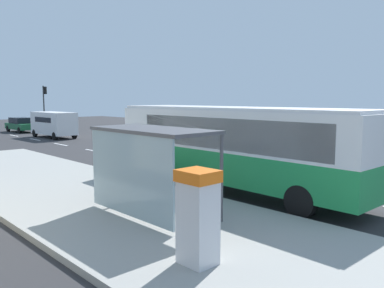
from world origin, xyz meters
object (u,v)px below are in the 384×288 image
(white_van, at_px, (54,123))
(recycling_bin_blue, at_px, (126,170))
(recycling_bin_red, at_px, (158,177))
(sedan_near, at_px, (21,125))
(bus_shelter, at_px, (144,149))
(ticket_machine, at_px, (198,216))
(bus, at_px, (232,143))
(recycling_bin_orange, at_px, (146,175))
(traffic_light_near_side, at_px, (45,101))
(recycling_bin_green, at_px, (136,172))

(white_van, relative_size, recycling_bin_blue, 5.53)
(white_van, bearing_deg, recycling_bin_red, -105.50)
(sedan_near, relative_size, bus_shelter, 1.12)
(white_van, xyz_separation_m, recycling_bin_red, (-6.40, -23.08, -0.69))
(ticket_machine, distance_m, recycling_bin_blue, 8.50)
(bus_shelter, bearing_deg, bus, 9.52)
(sedan_near, bearing_deg, recycling_bin_orange, -102.00)
(white_van, xyz_separation_m, recycling_bin_orange, (-6.40, -22.38, -0.69))
(traffic_light_near_side, bearing_deg, ticket_machine, -108.94)
(recycling_bin_orange, relative_size, recycling_bin_blue, 1.00)
(recycling_bin_green, bearing_deg, recycling_bin_blue, 90.00)
(ticket_machine, xyz_separation_m, bus_shelter, (1.23, 3.45, 0.93))
(white_van, xyz_separation_m, ticket_machine, (-9.85, -28.73, -0.17))
(recycling_bin_blue, bearing_deg, bus_shelter, -117.23)
(recycling_bin_blue, height_order, traffic_light_near_side, traffic_light_near_side)
(sedan_near, distance_m, recycling_bin_orange, 31.25)
(bus, relative_size, recycling_bin_blue, 11.63)
(recycling_bin_green, xyz_separation_m, traffic_light_near_side, (9.70, 31.26, 2.62))
(ticket_machine, relative_size, recycling_bin_orange, 2.04)
(recycling_bin_orange, bearing_deg, sedan_near, 78.00)
(ticket_machine, height_order, traffic_light_near_side, traffic_light_near_side)
(recycling_bin_orange, bearing_deg, bus_shelter, -127.34)
(bus, bearing_deg, recycling_bin_green, 131.51)
(ticket_machine, distance_m, bus_shelter, 3.78)
(bus, bearing_deg, traffic_light_near_side, 78.05)
(recycling_bin_red, xyz_separation_m, recycling_bin_green, (0.00, 1.40, 0.00))
(sedan_near, distance_m, recycling_bin_red, 31.93)
(recycling_bin_orange, xyz_separation_m, recycling_bin_blue, (0.00, 1.40, 0.00))
(recycling_bin_red, height_order, recycling_bin_green, same)
(recycling_bin_orange, bearing_deg, recycling_bin_red, -90.00)
(sedan_near, distance_m, traffic_light_near_side, 4.29)
(ticket_machine, bearing_deg, white_van, 71.08)
(traffic_light_near_side, bearing_deg, bus, -101.95)
(recycling_bin_blue, bearing_deg, recycling_bin_orange, -90.00)
(recycling_bin_blue, bearing_deg, ticket_machine, -113.97)
(bus, xyz_separation_m, traffic_light_near_side, (7.21, 34.07, 1.43))
(sedan_near, bearing_deg, bus, -97.00)
(traffic_light_near_side, bearing_deg, recycling_bin_orange, -106.88)
(recycling_bin_orange, height_order, traffic_light_near_side, traffic_light_near_side)
(sedan_near, distance_m, bus_shelter, 34.60)
(recycling_bin_red, bearing_deg, ticket_machine, -121.37)
(recycling_bin_orange, bearing_deg, recycling_bin_green, 90.00)
(recycling_bin_red, distance_m, recycling_bin_orange, 0.70)
(white_van, relative_size, recycling_bin_green, 5.53)
(traffic_light_near_side, bearing_deg, white_van, -109.00)
(bus, xyz_separation_m, white_van, (3.91, 24.49, -0.50))
(recycling_bin_orange, xyz_separation_m, recycling_bin_green, (0.00, 0.70, 0.00))
(bus, distance_m, recycling_bin_green, 3.94)
(bus, height_order, recycling_bin_red, bus)
(bus, bearing_deg, recycling_bin_red, 150.43)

